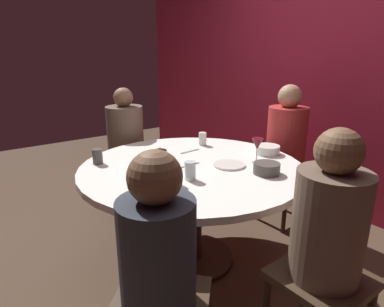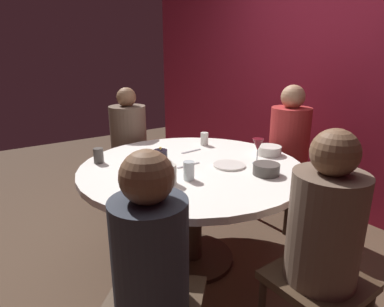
% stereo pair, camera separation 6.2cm
% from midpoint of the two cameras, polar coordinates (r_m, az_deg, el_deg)
% --- Properties ---
extents(ground_plane, '(8.00, 8.00, 0.00)m').
position_cam_midpoint_polar(ground_plane, '(2.52, -0.74, -18.02)').
color(ground_plane, '#4C3828').
extents(back_wall, '(6.00, 0.10, 2.60)m').
position_cam_midpoint_polar(back_wall, '(3.30, 23.21, 13.20)').
color(back_wall, maroon).
rests_on(back_wall, ground).
extents(dining_table, '(1.50, 1.50, 0.73)m').
position_cam_midpoint_polar(dining_table, '(2.22, -0.80, -5.18)').
color(dining_table, white).
rests_on(dining_table, ground).
extents(seated_diner_left, '(0.40, 0.40, 1.17)m').
position_cam_midpoint_polar(seated_diner_left, '(3.01, -12.19, 2.75)').
color(seated_diner_left, '#3F2D1E').
rests_on(seated_diner_left, ground).
extents(seated_diner_back, '(0.40, 0.40, 1.21)m').
position_cam_midpoint_polar(seated_diner_back, '(2.86, 15.66, 2.25)').
color(seated_diner_back, '#3F2D1E').
rests_on(seated_diner_back, ground).
extents(seated_diner_right, '(0.40, 0.40, 1.17)m').
position_cam_midpoint_polar(seated_diner_right, '(1.57, 21.87, -11.87)').
color(seated_diner_right, '#3F2D1E').
rests_on(seated_diner_right, ground).
extents(seated_diner_front_right, '(0.57, 0.57, 1.13)m').
position_cam_midpoint_polar(seated_diner_front_right, '(1.32, -7.48, -17.28)').
color(seated_diner_front_right, '#3F2D1E').
rests_on(seated_diner_front_right, ground).
extents(candle_holder, '(0.10, 0.10, 0.10)m').
position_cam_midpoint_polar(candle_holder, '(2.27, -6.42, -0.31)').
color(candle_holder, black).
rests_on(candle_holder, dining_table).
extents(wine_glass, '(0.08, 0.08, 0.18)m').
position_cam_midpoint_polar(wine_glass, '(2.21, 10.64, 1.46)').
color(wine_glass, silver).
rests_on(wine_glass, dining_table).
extents(dinner_plate, '(0.21, 0.21, 0.01)m').
position_cam_midpoint_polar(dinner_plate, '(2.17, 5.75, -2.01)').
color(dinner_plate, silver).
rests_on(dinner_plate, dining_table).
extents(cell_phone, '(0.16, 0.14, 0.01)m').
position_cam_midpoint_polar(cell_phone, '(1.82, -9.65, -6.12)').
color(cell_phone, black).
rests_on(cell_phone, dining_table).
extents(bowl_serving_large, '(0.17, 0.17, 0.05)m').
position_cam_midpoint_polar(bowl_serving_large, '(2.10, -9.35, -2.21)').
color(bowl_serving_large, '#B2ADA3').
rests_on(bowl_serving_large, dining_table).
extents(bowl_salad_center, '(0.18, 0.18, 0.07)m').
position_cam_midpoint_polar(bowl_salad_center, '(2.46, 12.48, 0.65)').
color(bowl_salad_center, silver).
rests_on(bowl_salad_center, dining_table).
extents(bowl_small_white, '(0.16, 0.16, 0.07)m').
position_cam_midpoint_polar(bowl_small_white, '(2.05, 12.17, -2.58)').
color(bowl_small_white, '#4C4742').
rests_on(bowl_small_white, dining_table).
extents(cup_near_candle, '(0.06, 0.06, 0.10)m').
position_cam_midpoint_polar(cup_near_candle, '(2.64, 1.20, 2.61)').
color(cup_near_candle, silver).
rests_on(cup_near_candle, dining_table).
extents(cup_by_left_diner, '(0.07, 0.07, 0.10)m').
position_cam_midpoint_polar(cup_by_left_diner, '(2.29, -17.06, -0.50)').
color(cup_by_left_diner, '#4C4742').
rests_on(cup_by_left_diner, dining_table).
extents(cup_by_right_diner, '(0.08, 0.08, 0.12)m').
position_cam_midpoint_polar(cup_by_right_diner, '(1.85, -4.62, -3.74)').
color(cup_by_right_diner, beige).
rests_on(cup_by_right_diner, dining_table).
extents(cup_center_front, '(0.07, 0.07, 0.11)m').
position_cam_midpoint_polar(cup_center_front, '(1.91, -1.25, -3.05)').
color(cup_center_front, silver).
rests_on(cup_center_front, dining_table).
extents(cup_far_edge, '(0.07, 0.07, 0.10)m').
position_cam_midpoint_polar(cup_far_edge, '(1.64, -6.66, -6.94)').
color(cup_far_edge, silver).
rests_on(cup_far_edge, dining_table).
extents(fork_near_plate, '(0.03, 0.18, 0.01)m').
position_cam_midpoint_polar(fork_near_plate, '(2.16, -1.50, -2.07)').
color(fork_near_plate, '#B7B7BC').
rests_on(fork_near_plate, dining_table).
extents(knife_near_plate, '(0.03, 0.18, 0.01)m').
position_cam_midpoint_polar(knife_near_plate, '(2.47, -1.08, 0.40)').
color(knife_near_plate, '#B7B7BC').
rests_on(knife_near_plate, dining_table).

